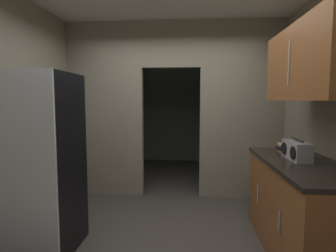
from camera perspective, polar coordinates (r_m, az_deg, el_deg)
ground at (r=3.18m, az=-0.64°, el=-23.43°), size 20.00×20.00×0.00m
kitchen_partition at (r=4.36m, az=1.23°, el=4.43°), size 3.40×0.12×2.75m
adjoining_room_shell at (r=6.21m, az=2.06°, el=3.87°), size 3.40×2.71×2.75m
refrigerator at (r=3.09m, az=-25.72°, el=-7.02°), size 0.78×0.75×1.80m
lower_cabinet_run at (r=3.11m, az=26.00°, el=-15.21°), size 0.69×1.66×0.94m
upper_cabinet_counterside at (r=2.94m, az=27.13°, el=11.61°), size 0.36×1.50×0.71m
boombox at (r=3.05m, az=25.08°, el=-4.63°), size 0.17×0.41×0.21m
book_stack at (r=3.42m, az=22.88°, el=-4.18°), size 0.15×0.17×0.10m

